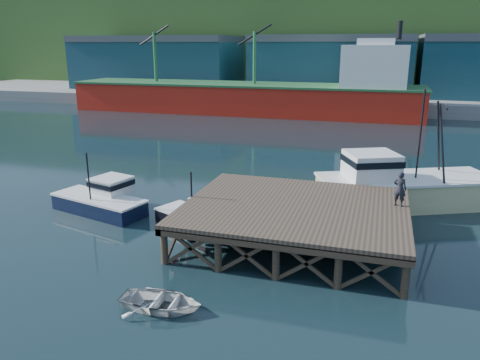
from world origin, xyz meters
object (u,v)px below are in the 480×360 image
at_px(boat_black, 202,216).
at_px(dinghy, 161,301).
at_px(boat_navy, 102,199).
at_px(trawler, 403,182).
at_px(dockworker, 400,189).

xyz_separation_m(boat_black, dinghy, (1.71, -9.06, -0.30)).
xyz_separation_m(boat_navy, trawler, (18.83, 7.05, 0.79)).
bearing_deg(trawler, boat_black, -170.83).
bearing_deg(boat_navy, dockworker, 15.96).
bearing_deg(trawler, boat_navy, 176.03).
height_order(boat_navy, dinghy, boat_navy).
bearing_deg(trawler, dockworker, -118.44).
relative_size(boat_navy, dinghy, 2.00).
bearing_deg(boat_navy, dinghy, -32.54).
distance_m(trawler, dockworker, 6.79).
bearing_deg(dinghy, dockworker, -46.04).
xyz_separation_m(boat_navy, dinghy, (9.00, -9.70, -0.47)).
distance_m(boat_navy, trawler, 20.12).
distance_m(trawler, dinghy, 19.46).
relative_size(boat_black, trawler, 0.50).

